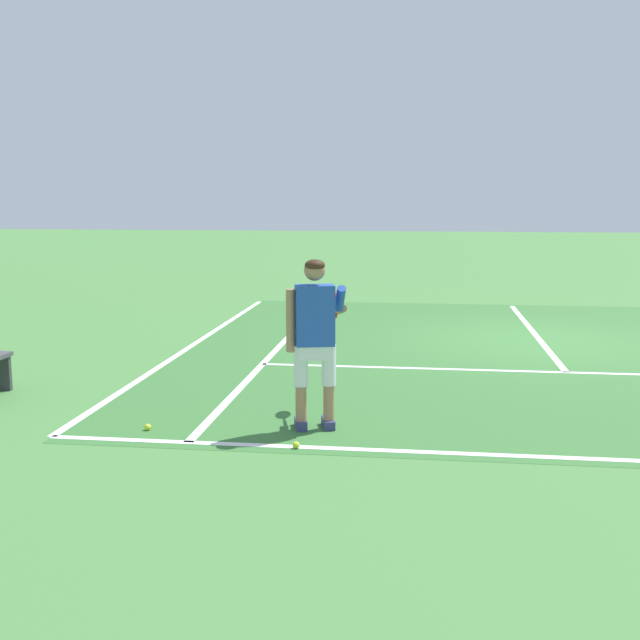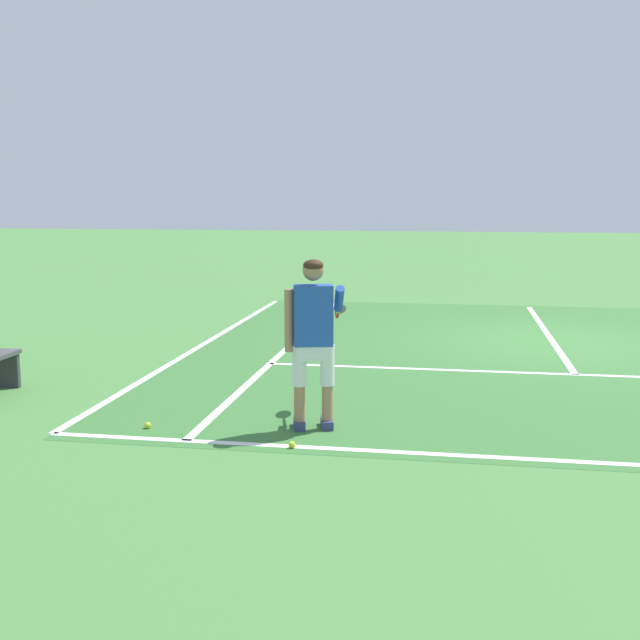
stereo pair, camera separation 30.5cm
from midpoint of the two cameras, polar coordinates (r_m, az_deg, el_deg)
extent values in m
plane|color=#477F3D|center=(13.19, 17.25, -1.52)|extent=(80.00, 80.00, 0.00)
cube|color=#387033|center=(12.24, 17.85, -2.33)|extent=(10.98, 10.34, 0.00)
cube|color=white|center=(7.51, 23.26, -9.69)|extent=(10.98, 0.10, 0.01)
cube|color=white|center=(10.86, 18.91, -3.79)|extent=(8.23, 0.10, 0.01)
cube|color=white|center=(13.97, 16.82, -0.91)|extent=(0.10, 6.40, 0.01)
cube|color=white|center=(12.33, -1.44, -1.81)|extent=(0.10, 9.94, 0.01)
cube|color=white|center=(12.66, -7.56, -1.60)|extent=(0.10, 9.94, 0.01)
cube|color=navy|center=(7.96, -0.41, -7.58)|extent=(0.17, 0.30, 0.09)
cube|color=navy|center=(7.98, 1.61, -7.53)|extent=(0.17, 0.30, 0.09)
cylinder|color=#A37556|center=(7.86, -0.39, -6.09)|extent=(0.11, 0.11, 0.36)
cylinder|color=silver|center=(7.77, -0.39, -3.35)|extent=(0.14, 0.14, 0.41)
cylinder|color=#A37556|center=(7.88, 1.65, -6.05)|extent=(0.11, 0.11, 0.36)
cylinder|color=silver|center=(7.79, 1.66, -3.32)|extent=(0.14, 0.14, 0.41)
cube|color=silver|center=(7.75, 0.64, -2.14)|extent=(0.38, 0.28, 0.20)
cube|color=#234CAD|center=(7.69, 0.64, 0.35)|extent=(0.42, 0.31, 0.60)
cylinder|color=#A37556|center=(7.68, -1.14, -0.04)|extent=(0.09, 0.09, 0.62)
cylinder|color=#234CAD|center=(7.78, 2.53, 1.56)|extent=(0.15, 0.28, 0.29)
cylinder|color=#A37556|center=(8.01, 2.62, 0.76)|extent=(0.15, 0.30, 0.14)
sphere|color=#A37556|center=(7.64, 0.64, 3.66)|extent=(0.21, 0.21, 0.21)
ellipsoid|color=#382314|center=(7.62, 0.66, 4.02)|extent=(0.24, 0.24, 0.12)
cylinder|color=#232326|center=(8.24, 2.54, 0.78)|extent=(0.08, 0.20, 0.03)
cylinder|color=red|center=(8.38, 2.41, 0.92)|extent=(0.05, 0.10, 0.02)
torus|color=red|center=(8.56, 2.27, 1.10)|extent=(0.10, 0.29, 0.30)
cylinder|color=silver|center=(8.56, 2.27, 1.10)|extent=(0.07, 0.24, 0.25)
sphere|color=#CCE02D|center=(7.35, -0.85, -9.09)|extent=(0.07, 0.07, 0.07)
sphere|color=#CCE02D|center=(8.11, -11.41, -7.54)|extent=(0.07, 0.07, 0.07)
cube|color=#38383D|center=(10.26, -21.19, -3.45)|extent=(0.36, 0.06, 0.42)
camera|label=1|loc=(0.15, -88.92, 0.17)|focal=43.86mm
camera|label=2|loc=(0.15, 91.08, -0.17)|focal=43.86mm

